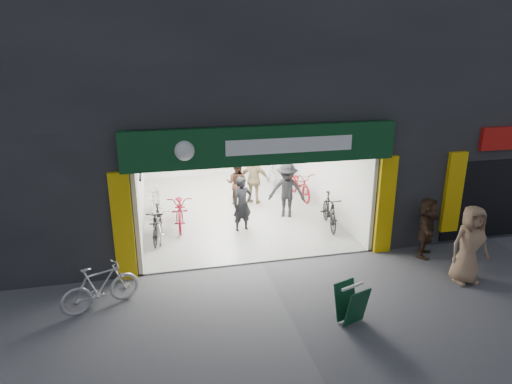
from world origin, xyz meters
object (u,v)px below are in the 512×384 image
object	(u,v)px
bike_left_front	(157,221)
pedestrian_near	(470,245)
parked_bike	(100,287)
sandwich_board	(351,303)
bike_right_front	(329,211)

from	to	relation	value
bike_left_front	pedestrian_near	xyz separation A→B (m)	(6.87, -4.19, 0.45)
bike_left_front	pedestrian_near	world-z (taller)	pedestrian_near
bike_left_front	parked_bike	distance (m)	3.65
parked_bike	sandwich_board	size ratio (longest dim) A/B	2.08
bike_right_front	pedestrian_near	distance (m)	4.19
bike_left_front	pedestrian_near	distance (m)	8.06
bike_right_front	parked_bike	world-z (taller)	bike_right_front
pedestrian_near	sandwich_board	size ratio (longest dim) A/B	2.35
bike_left_front	bike_right_front	bearing A→B (deg)	-11.01
sandwich_board	parked_bike	bearing A→B (deg)	142.38
parked_bike	sandwich_board	distance (m)	5.12
pedestrian_near	bike_right_front	bearing A→B (deg)	118.65
parked_bike	pedestrian_near	bearing A→B (deg)	-119.00
bike_right_front	parked_bike	xyz separation A→B (m)	(-6.23, -2.98, -0.03)
parked_bike	bike_left_front	bearing A→B (deg)	-43.37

